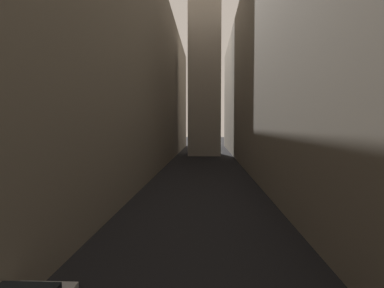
# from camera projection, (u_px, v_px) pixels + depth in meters

# --- Properties ---
(ground_plane) EXTENTS (264.00, 264.00, 0.00)m
(ground_plane) POSITION_uv_depth(u_px,v_px,m) (203.00, 174.00, 38.80)
(ground_plane) COLOR black
(building_block_left) EXTENTS (11.97, 108.00, 25.41)m
(building_block_left) POSITION_uv_depth(u_px,v_px,m) (111.00, 70.00, 40.61)
(building_block_left) COLOR #756B5B
(building_block_left) RESTS_ON ground
(building_block_right) EXTENTS (12.95, 108.00, 25.35)m
(building_block_right) POSITION_uv_depth(u_px,v_px,m) (302.00, 69.00, 39.55)
(building_block_right) COLOR gray
(building_block_right) RESTS_ON ground
(clock_tower) EXTENTS (6.93, 6.93, 57.66)m
(clock_tower) POSITION_uv_depth(u_px,v_px,m) (205.00, 1.00, 63.67)
(clock_tower) COLOR #9E9384
(clock_tower) RESTS_ON ground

